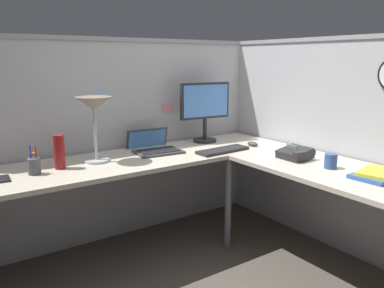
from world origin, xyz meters
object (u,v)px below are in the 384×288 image
Objects in this scene: computer_mouse at (253,144)px; desk_lamp_dome at (94,109)px; coffee_mug at (331,161)px; thermos_flask at (59,152)px; monitor at (205,107)px; keyboard at (223,150)px; cell_phone at (3,179)px; book_stack at (377,175)px; pen_cup at (34,166)px; laptop at (153,147)px; office_phone at (296,154)px.

computer_mouse is 1.30m from desk_lamp_dome.
thermos_flask is at bearing 145.68° from coffee_mug.
monitor is 0.48m from keyboard.
cell_phone is (-0.60, -0.08, -0.36)m from desk_lamp_dome.
thermos_flask is 1.95m from book_stack.
cell_phone is at bearing 152.35° from coffee_mug.
pen_cup is 0.82× the size of thermos_flask.
computer_mouse is at bearing 86.40° from coffee_mug.
pen_cup reaches higher than laptop.
thermos_flask is at bearing 139.51° from book_stack.
computer_mouse is (0.74, -0.32, -0.01)m from laptop.
monitor is 3.47× the size of cell_phone.
keyboard is 4.13× the size of computer_mouse.
computer_mouse is at bearing -0.80° from cell_phone.
cell_phone is (-1.50, 0.18, -0.01)m from keyboard.
pen_cup is (-0.91, -0.15, 0.03)m from laptop.
keyboard is at bearing -2.69° from cell_phone.
laptop is 1.29m from coffee_mug.
coffee_mug is at bearing -90.10° from office_phone.
laptop is 1.97× the size of office_phone.
computer_mouse is 0.72× the size of cell_phone.
office_phone reaches higher than cell_phone.
cell_phone is at bearing -172.17° from thermos_flask.
monitor reaches higher than desk_lamp_dome.
coffee_mug is at bearing -57.73° from laptop.
cell_phone is at bearing -171.49° from laptop.
desk_lamp_dome is 1.82m from book_stack.
office_phone is 0.68× the size of book_stack.
monitor is 5.21× the size of coffee_mug.
laptop is 4.28× the size of coffee_mug.
laptop is at bearing 8.82° from thermos_flask.
laptop reaches higher than office_phone.
coffee_mug reaches higher than book_stack.
monitor reaches higher than thermos_flask.
monitor is at bearing 7.57° from pen_cup.
desk_lamp_dome is 0.36m from thermos_flask.
monitor reaches higher than pen_cup.
keyboard is 2.39× the size of pen_cup.
laptop is 0.60m from desk_lamp_dome.
thermos_flask is 1.74m from coffee_mug.
keyboard is 4.48× the size of coffee_mug.
coffee_mug is at bearing -81.43° from monitor.
keyboard is 2.99× the size of cell_phone.
keyboard is 2.06× the size of office_phone.
computer_mouse is at bearing 90.03° from book_stack.
desk_lamp_dome reaches higher than book_stack.
book_stack is at bearing -36.68° from pen_cup.
desk_lamp_dome is at bearing -173.32° from monitor.
computer_mouse is (0.33, 0.02, 0.01)m from keyboard.
monitor is 1.29m from thermos_flask.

